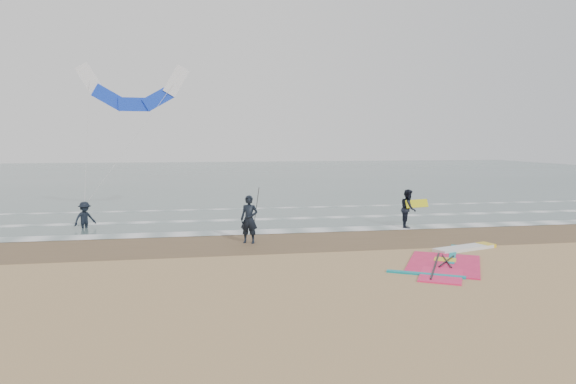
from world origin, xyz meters
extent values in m
plane|color=tan|center=(0.00, 0.00, 0.00)|extent=(120.00, 120.00, 0.00)
cube|color=#47605E|center=(0.00, 48.00, 0.01)|extent=(120.00, 80.00, 0.02)
cube|color=brown|center=(0.00, 6.00, 0.00)|extent=(120.00, 5.00, 0.01)
cube|color=white|center=(0.00, 8.20, 0.03)|extent=(120.00, 1.20, 0.02)
cube|color=white|center=(0.00, 12.00, 0.03)|extent=(120.00, 0.70, 0.02)
cube|color=white|center=(0.00, 16.50, 0.03)|extent=(120.00, 0.50, 0.01)
cube|color=white|center=(4.70, 2.99, 0.06)|extent=(2.74, 1.45, 0.13)
cube|color=yellow|center=(5.87, 3.37, 0.07)|extent=(0.65, 0.76, 0.14)
cube|color=#FF205E|center=(2.78, 0.86, 0.02)|extent=(3.74, 4.13, 0.04)
cube|color=#FF205E|center=(1.98, -0.52, 0.02)|extent=(2.07, 2.30, 0.05)
cube|color=#0C8C99|center=(3.85, 2.25, 0.03)|extent=(1.91, 3.07, 0.05)
cube|color=#0C8C99|center=(1.56, -0.31, 0.03)|extent=(2.24, 1.43, 0.05)
cube|color=yellow|center=(3.10, 1.39, 0.03)|extent=(0.97, 0.93, 0.06)
cylinder|color=black|center=(2.36, 0.65, 0.05)|extent=(1.97, 3.36, 0.06)
cylinder|color=black|center=(3.00, 1.07, 0.07)|extent=(1.32, 1.45, 0.04)
cylinder|color=black|center=(3.00, 1.07, 0.07)|extent=(0.63, 1.84, 0.04)
imported|color=black|center=(-3.46, 5.77, 1.00)|extent=(0.86, 0.72, 2.01)
imported|color=black|center=(4.61, 8.20, 0.95)|extent=(1.01, 1.12, 1.90)
imported|color=black|center=(-10.98, 10.70, 0.84)|extent=(1.23, 1.16, 1.67)
cylinder|color=black|center=(-3.16, 5.77, 1.47)|extent=(0.17, 0.86, 1.82)
cube|color=yellow|center=(5.01, 8.10, 1.20)|extent=(1.30, 0.51, 0.39)
cube|color=white|center=(-11.16, 14.07, 7.55)|extent=(1.48, 0.22, 1.81)
cube|color=blue|center=(-10.19, 14.07, 6.59)|extent=(1.81, 0.24, 1.47)
cube|color=blue|center=(-8.88, 14.07, 6.24)|extent=(1.67, 0.23, 0.74)
cube|color=blue|center=(-7.57, 14.07, 6.59)|extent=(1.81, 0.24, 1.47)
cube|color=white|center=(-6.61, 14.07, 7.55)|extent=(1.48, 0.22, 1.81)
cylinder|color=beige|center=(-11.07, 12.39, 4.32)|extent=(0.20, 3.38, 6.46)
cylinder|color=beige|center=(-8.79, 12.39, 4.32)|extent=(4.39, 3.39, 6.46)
camera|label=1|loc=(-5.57, -15.30, 4.27)|focal=32.00mm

